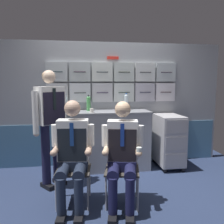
# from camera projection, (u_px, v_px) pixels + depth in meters

# --- Properties ---
(ground) EXTENTS (4.80, 4.80, 0.04)m
(ground) POSITION_uv_depth(u_px,v_px,m) (120.00, 200.00, 2.97)
(ground) COLOR #232E4B
(galley_bulkhead) EXTENTS (4.20, 0.14, 2.15)m
(galley_bulkhead) POSITION_uv_depth(u_px,v_px,m) (107.00, 104.00, 4.18)
(galley_bulkhead) COLOR #969AA1
(galley_bulkhead) RESTS_ON ground
(galley_counter) EXTENTS (1.54, 0.53, 0.98)m
(galley_counter) POSITION_uv_depth(u_px,v_px,m) (104.00, 140.00, 3.96)
(galley_counter) COLOR #94979E
(galley_counter) RESTS_ON ground
(service_trolley) EXTENTS (0.40, 0.65, 0.90)m
(service_trolley) POSITION_uv_depth(u_px,v_px,m) (168.00, 139.00, 4.05)
(service_trolley) COLOR black
(service_trolley) RESTS_ON ground
(folding_chair_left) EXTENTS (0.44, 0.44, 0.83)m
(folding_chair_left) POSITION_uv_depth(u_px,v_px,m) (74.00, 160.00, 2.90)
(folding_chair_left) COLOR #A8AAAF
(folding_chair_left) RESTS_ON ground
(crew_member_left) EXTENTS (0.50, 0.64, 1.26)m
(crew_member_left) POSITION_uv_depth(u_px,v_px,m) (72.00, 150.00, 2.72)
(crew_member_left) COLOR black
(crew_member_left) RESTS_ON ground
(folding_chair_right) EXTENTS (0.48, 0.48, 0.83)m
(folding_chair_right) POSITION_uv_depth(u_px,v_px,m) (123.00, 160.00, 2.90)
(folding_chair_right) COLOR #A8AAAF
(folding_chair_right) RESTS_ON ground
(crew_member_right) EXTENTS (0.51, 0.66, 1.24)m
(crew_member_right) POSITION_uv_depth(u_px,v_px,m) (122.00, 150.00, 2.72)
(crew_member_right) COLOR black
(crew_member_right) RESTS_ON ground
(crew_member_standing) EXTENTS (0.42, 0.40, 1.63)m
(crew_member_standing) POSITION_uv_depth(u_px,v_px,m) (50.00, 119.00, 3.24)
(crew_member_standing) COLOR black
(crew_member_standing) RESTS_ON ground
(water_bottle_clear) EXTENTS (0.07, 0.07, 0.29)m
(water_bottle_clear) POSITION_uv_depth(u_px,v_px,m) (126.00, 102.00, 4.08)
(water_bottle_clear) COLOR silver
(water_bottle_clear) RESTS_ON galley_counter
(water_bottle_tall) EXTENTS (0.06, 0.06, 0.28)m
(water_bottle_tall) POSITION_uv_depth(u_px,v_px,m) (65.00, 103.00, 3.89)
(water_bottle_tall) COLOR silver
(water_bottle_tall) RESTS_ON galley_counter
(sparkling_bottle_green) EXTENTS (0.07, 0.07, 0.27)m
(sparkling_bottle_green) POSITION_uv_depth(u_px,v_px,m) (89.00, 103.00, 3.93)
(sparkling_bottle_green) COLOR #499D53
(sparkling_bottle_green) RESTS_ON galley_counter
(paper_cup_blue) EXTENTS (0.06, 0.06, 0.07)m
(paper_cup_blue) POSITION_uv_depth(u_px,v_px,m) (117.00, 108.00, 4.04)
(paper_cup_blue) COLOR silver
(paper_cup_blue) RESTS_ON galley_counter
(coffee_cup_spare) EXTENTS (0.06, 0.06, 0.07)m
(coffee_cup_spare) POSITION_uv_depth(u_px,v_px,m) (92.00, 110.00, 3.72)
(coffee_cup_spare) COLOR silver
(coffee_cup_spare) RESTS_ON galley_counter
(espresso_cup_small) EXTENTS (0.06, 0.06, 0.08)m
(espresso_cup_small) POSITION_uv_depth(u_px,v_px,m) (121.00, 108.00, 3.94)
(espresso_cup_small) COLOR tan
(espresso_cup_small) RESTS_ON galley_counter
(snack_banana) EXTENTS (0.17, 0.10, 0.04)m
(snack_banana) POSITION_uv_depth(u_px,v_px,m) (75.00, 111.00, 3.80)
(snack_banana) COLOR yellow
(snack_banana) RESTS_ON galley_counter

